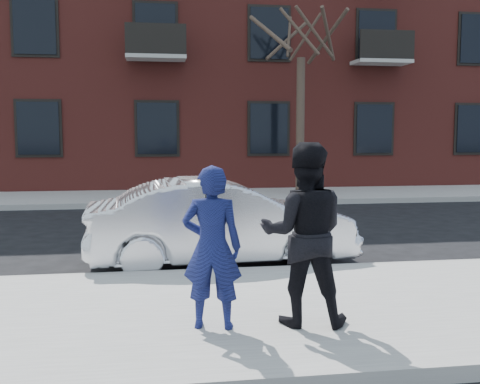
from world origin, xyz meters
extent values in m
plane|color=black|center=(0.00, 0.00, 0.00)|extent=(100.00, 100.00, 0.00)
cube|color=gray|center=(0.00, -0.25, 0.07)|extent=(50.00, 3.50, 0.15)
cube|color=#999691|center=(0.00, 1.55, 0.07)|extent=(50.00, 0.10, 0.15)
cube|color=gray|center=(0.00, 11.25, 0.07)|extent=(50.00, 3.50, 0.15)
cube|color=#999691|center=(0.00, 9.45, 0.07)|extent=(50.00, 0.10, 0.15)
cube|color=maroon|center=(2.00, 18.00, 6.00)|extent=(24.00, 10.00, 12.00)
cube|color=black|center=(3.90, 12.94, 2.20)|extent=(1.30, 0.06, 1.70)
cube|color=black|center=(11.50, 12.94, 2.20)|extent=(1.30, 0.06, 1.70)
cube|color=black|center=(3.90, 12.94, 5.40)|extent=(1.30, 0.06, 1.70)
cube|color=black|center=(11.50, 12.94, 5.40)|extent=(1.30, 0.06, 1.70)
cylinder|color=#3D2F24|center=(4.50, 11.00, 2.25)|extent=(0.26, 0.26, 4.20)
imported|color=silver|center=(1.01, 2.39, 0.67)|extent=(4.15, 1.67, 1.34)
imported|color=navy|center=(0.55, -0.79, 0.94)|extent=(0.64, 0.48, 1.58)
cube|color=black|center=(0.54, -0.56, 1.41)|extent=(0.09, 0.14, 0.08)
imported|color=black|center=(1.45, -0.80, 1.05)|extent=(0.99, 0.85, 1.79)
cube|color=black|center=(1.34, -0.59, 1.30)|extent=(0.07, 0.14, 0.06)
camera|label=1|loc=(0.02, -6.06, 2.02)|focal=42.00mm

